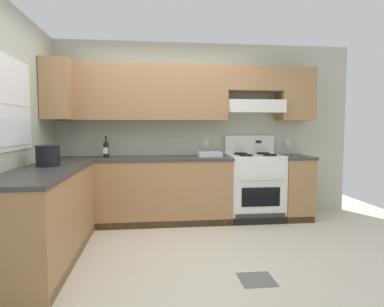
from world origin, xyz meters
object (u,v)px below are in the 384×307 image
wine_bottle (106,148)px  stove (254,186)px  bucket (48,155)px  bowl (210,155)px

wine_bottle → stove: bearing=-1.5°
wine_bottle → bucket: 1.09m
stove → bucket: size_ratio=4.68×
wine_bottle → bowl: (1.44, -0.05, -0.10)m
stove → bowl: stove is taller
stove → wine_bottle: wine_bottle is taller
stove → bowl: bearing=179.6°
bucket → stove: bearing=20.0°
stove → bowl: 0.79m
bucket → wine_bottle: bearing=64.5°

